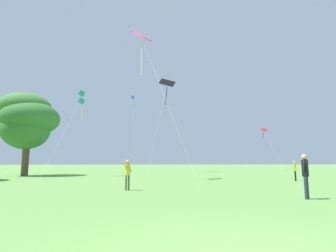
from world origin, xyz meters
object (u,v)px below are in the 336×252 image
kite_black_large (167,87)px  kite_blue_delta (132,97)px  person_far_back (305,172)px  kite_red_high (264,132)px  tree_right_cluster (28,119)px  person_near_tree (295,169)px  person_in_red_shirt (128,172)px  kite_teal_box (82,98)px  kite_pink_low (142,46)px

kite_black_large → kite_blue_delta: 6.59m
kite_blue_delta → person_far_back: 39.09m
kite_red_high → tree_right_cluster: size_ratio=0.88×
person_near_tree → person_far_back: size_ratio=0.90×
person_near_tree → tree_right_cluster: tree_right_cluster is taller
kite_black_large → person_far_back: bearing=-86.4°
kite_red_high → person_in_red_shirt: kite_red_high is taller
kite_blue_delta → person_far_back: size_ratio=7.87×
kite_red_high → kite_teal_box: kite_teal_box is taller
kite_red_high → kite_blue_delta: bearing=-177.4°
kite_teal_box → person_in_red_shirt: kite_teal_box is taller
tree_right_cluster → person_near_tree: bearing=-24.1°
kite_pink_low → kite_teal_box: bearing=137.7°
kite_pink_low → person_in_red_shirt: bearing=-94.2°
kite_teal_box → person_far_back: bearing=-55.3°
kite_red_high → kite_black_large: kite_black_large is taller
kite_red_high → tree_right_cluster: 39.99m
kite_pink_low → kite_black_large: kite_black_large is taller
kite_pink_low → person_far_back: 18.12m
person_near_tree → person_far_back: person_far_back is taller
kite_red_high → person_near_tree: size_ratio=5.20×
kite_red_high → person_near_tree: (-11.56, -27.85, -6.33)m
kite_blue_delta → tree_right_cluster: size_ratio=1.48×
kite_pink_low → person_far_back: bearing=-63.2°
kite_red_high → kite_black_large: 20.79m
kite_pink_low → tree_right_cluster: size_ratio=1.49×
kite_blue_delta → kite_teal_box: 18.78m
kite_teal_box → kite_blue_delta: bearing=74.3°
kite_black_large → tree_right_cluster: bearing=-142.6°
kite_blue_delta → kite_teal_box: size_ratio=1.48×
person_far_back → person_near_tree: bearing=60.1°
kite_pink_low → kite_black_large: 21.42m
kite_teal_box → person_far_back: size_ratio=5.33×
kite_red_high → kite_blue_delta: kite_blue_delta is taller
kite_pink_low → person_in_red_shirt: (-0.66, -8.86, -11.11)m
kite_blue_delta → kite_pink_low: bearing=-86.1°
kite_pink_low → person_far_back: (6.49, -12.86, -10.99)m
kite_black_large → kite_blue_delta: size_ratio=1.19×
kite_blue_delta → person_in_red_shirt: bearing=-88.3°
person_far_back → tree_right_cluster: size_ratio=0.19×
kite_teal_box → kite_black_large: bearing=53.9°
tree_right_cluster → kite_blue_delta: bearing=54.6°
kite_black_large → person_in_red_shirt: size_ratio=10.46×
kite_red_high → kite_teal_box: bearing=-148.2°
kite_blue_delta → tree_right_cluster: bearing=-125.4°
kite_blue_delta → kite_black_large: bearing=-23.2°
person_near_tree → kite_teal_box: bearing=153.6°
kite_teal_box → person_near_tree: bearing=-26.4°
kite_black_large → person_near_tree: bearing=-72.4°
kite_blue_delta → person_in_red_shirt: kite_blue_delta is taller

